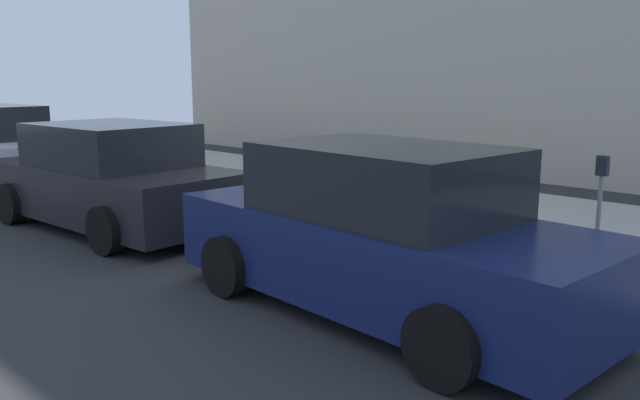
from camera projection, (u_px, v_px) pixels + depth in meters
ground_plane at (277, 230)px, 9.68m from camera, size 40.00×40.00×0.00m
sidewalk_curb at (382, 203)px, 11.43m from camera, size 18.00×5.00×0.14m
suitcase_maroon_0 at (488, 227)px, 7.83m from camera, size 0.50×0.27×0.96m
suitcase_olive_1 at (454, 222)px, 8.32m from camera, size 0.40×0.23×0.62m
suitcase_navy_2 at (418, 218)px, 8.64m from camera, size 0.41×0.28×0.81m
suitcase_silver_3 at (387, 204)px, 8.93m from camera, size 0.37×0.21×1.10m
suitcase_teal_4 at (360, 206)px, 9.30m from camera, size 0.38×0.21×0.78m
suitcase_red_5 at (333, 203)px, 9.62m from camera, size 0.39×0.25×0.86m
fire_hydrant at (289, 185)px, 10.31m from camera, size 0.39×0.21×0.80m
bollard_post at (258, 180)px, 10.59m from camera, size 0.16×0.16×0.91m
parking_meter at (600, 196)px, 7.15m from camera, size 0.12×0.09×1.27m
parked_car_navy_0 at (383, 235)px, 6.22m from camera, size 4.58×2.15×1.63m
parked_car_charcoal_1 at (112, 179)px, 9.81m from camera, size 4.49×2.33×1.57m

